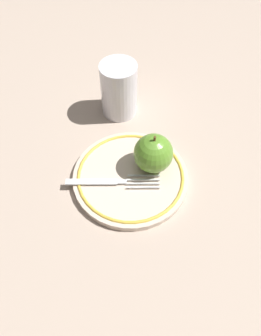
{
  "coord_description": "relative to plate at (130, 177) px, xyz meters",
  "views": [
    {
      "loc": [
        0.22,
        -0.27,
        0.5
      ],
      "look_at": [
        0.01,
        -0.01,
        0.04
      ],
      "focal_mm": 35.0,
      "sensor_mm": 36.0,
      "label": 1
    }
  ],
  "objects": [
    {
      "name": "fork",
      "position": [
        -0.02,
        -0.04,
        0.01
      ],
      "size": [
        0.14,
        0.12,
        0.0
      ],
      "rotation": [
        0.0,
        0.0,
        0.7
      ],
      "color": "silver",
      "rests_on": "plate"
    },
    {
      "name": "ground_plane",
      "position": [
        -0.01,
        0.01,
        -0.01
      ],
      "size": [
        2.0,
        2.0,
        0.0
      ],
      "primitive_type": "plane",
      "color": "#B49E8D"
    },
    {
      "name": "drinking_glass",
      "position": [
        -0.13,
        0.12,
        0.05
      ],
      "size": [
        0.07,
        0.07,
        0.11
      ],
      "primitive_type": "cylinder",
      "color": "silver",
      "rests_on": "ground_plane"
    },
    {
      "name": "plate",
      "position": [
        0.0,
        0.0,
        0.0
      ],
      "size": [
        0.21,
        0.21,
        0.02
      ],
      "color": "beige",
      "rests_on": "ground_plane"
    },
    {
      "name": "apple_red_whole",
      "position": [
        0.02,
        0.04,
        0.04
      ],
      "size": [
        0.07,
        0.07,
        0.08
      ],
      "color": "#588D2A",
      "rests_on": "plate"
    }
  ]
}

